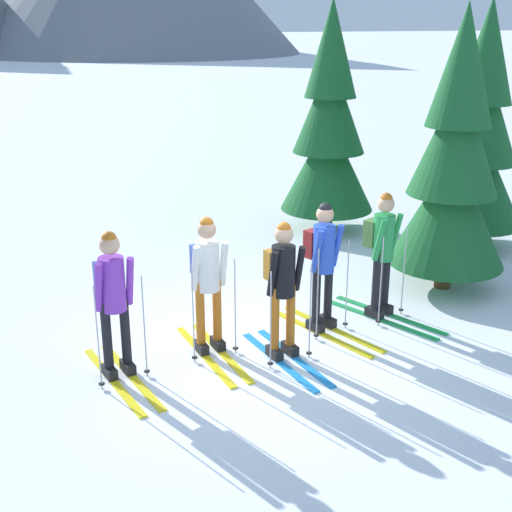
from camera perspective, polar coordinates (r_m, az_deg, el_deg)
ground_plane at (r=8.51m, az=0.50°, el=-7.79°), size 400.00×400.00×0.00m
skier_in_purple at (r=7.65m, az=-11.95°, el=-3.38°), size 0.63×1.78×1.74m
skier_in_white at (r=8.08m, az=-4.11°, el=-1.84°), size 0.61×1.74×1.72m
skier_in_black at (r=7.93m, az=2.26°, el=-2.27°), size 0.61×1.68×1.71m
skier_in_blue at (r=8.68m, az=5.65°, el=-0.33°), size 0.86×1.78×1.73m
skier_in_green at (r=9.20m, az=10.59°, el=0.65°), size 1.01×1.77×1.75m
pine_tree_near at (r=12.46m, az=18.24°, el=9.45°), size 1.76×1.76×4.25m
pine_tree_mid at (r=10.23m, az=16.32°, el=7.34°), size 1.71×1.71×4.13m
pine_tree_far at (r=12.89m, az=6.17°, el=10.61°), size 1.76×1.76×4.26m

